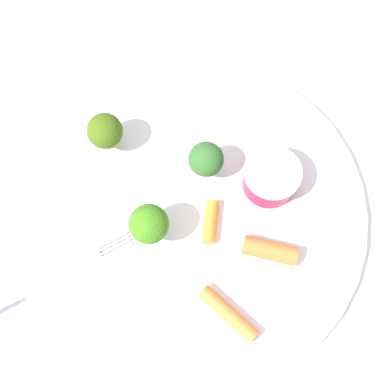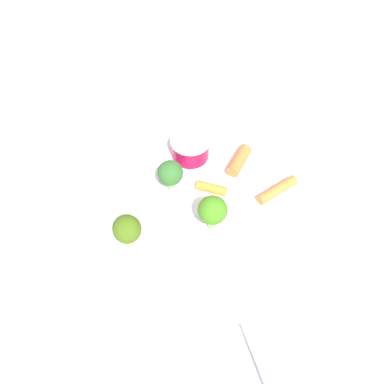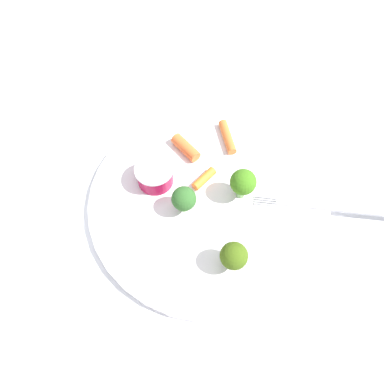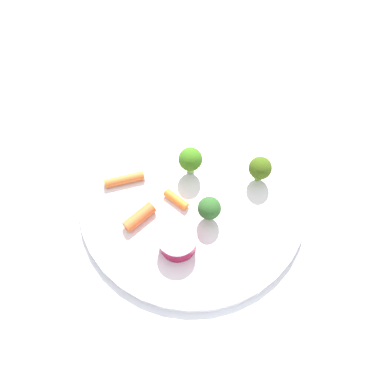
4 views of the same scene
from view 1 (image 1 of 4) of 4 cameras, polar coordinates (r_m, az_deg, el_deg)
name	(u,v)px [view 1 (image 1 of 4)]	position (r m, az deg, el deg)	size (l,w,h in m)	color
ground_plane	(189,212)	(0.47, -0.30, -2.18)	(2.40, 2.40, 0.00)	silver
plate	(189,209)	(0.46, -0.30, -1.94)	(0.31, 0.31, 0.01)	white
sauce_cup	(271,178)	(0.46, 8.72, 1.57)	(0.05, 0.05, 0.03)	maroon
broccoli_floret_0	(149,224)	(0.42, -4.79, -3.60)	(0.03, 0.03, 0.05)	#86B76E
broccoli_floret_1	(105,131)	(0.46, -9.61, 6.63)	(0.03, 0.03, 0.04)	#91C35A
broccoli_floret_2	(206,160)	(0.44, 1.56, 3.61)	(0.03, 0.03, 0.04)	#7DB560
carrot_stick_0	(270,251)	(0.44, 8.60, -6.43)	(0.02, 0.02, 0.05)	orange
carrot_stick_1	(228,314)	(0.43, 4.03, -13.28)	(0.01, 0.01, 0.06)	orange
carrot_stick_2	(211,222)	(0.45, 2.07, -3.33)	(0.01, 0.01, 0.04)	orange
fork	(33,288)	(0.46, -17.18, -10.11)	(0.11, 0.16, 0.00)	#B8B8BF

